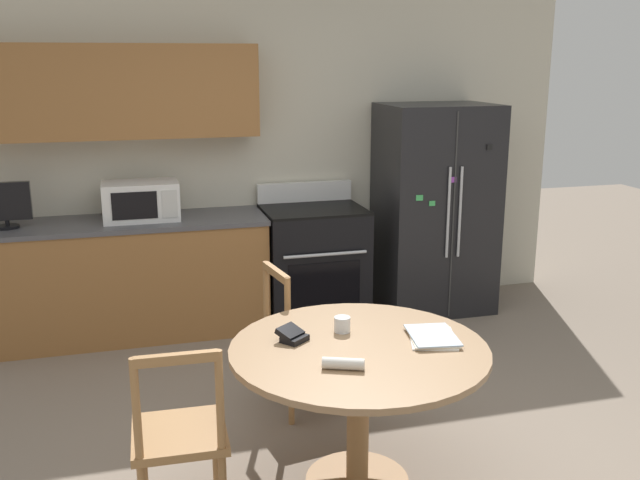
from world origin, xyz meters
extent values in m
plane|color=gray|center=(0.00, 0.00, 0.00)|extent=(14.00, 14.00, 0.00)
cube|color=beige|center=(0.00, 2.65, 1.30)|extent=(5.20, 0.10, 2.60)
cube|color=#936033|center=(-1.14, 2.43, 1.84)|extent=(2.12, 0.34, 0.68)
cube|color=#936033|center=(-1.14, 2.29, 0.43)|extent=(2.12, 0.62, 0.86)
cube|color=#4C4C51|center=(-1.14, 2.29, 0.88)|extent=(2.14, 0.64, 0.03)
cube|color=black|center=(1.38, 2.24, 0.86)|extent=(0.91, 0.68, 1.72)
cube|color=#333333|center=(1.38, 1.89, 0.86)|extent=(0.01, 0.01, 1.65)
cylinder|color=silver|center=(1.33, 1.88, 0.90)|extent=(0.02, 0.02, 0.72)
cylinder|color=silver|center=(1.43, 1.88, 0.90)|extent=(0.02, 0.02, 0.72)
cube|color=#3FB259|center=(1.19, 1.89, 0.98)|extent=(0.05, 0.01, 0.04)
cube|color=black|center=(1.66, 1.89, 1.40)|extent=(0.05, 0.02, 0.04)
cube|color=#3FB259|center=(1.08, 1.89, 1.03)|extent=(0.06, 0.01, 0.04)
cube|color=purple|center=(1.36, 1.89, 1.16)|extent=(0.05, 0.02, 0.04)
cube|color=black|center=(0.33, 2.26, 0.45)|extent=(0.80, 0.64, 0.90)
cube|color=black|center=(0.33, 1.94, 0.36)|extent=(0.57, 0.01, 0.40)
cylinder|color=silver|center=(0.33, 1.91, 0.63)|extent=(0.65, 0.02, 0.02)
cube|color=black|center=(0.33, 2.26, 0.91)|extent=(0.80, 0.64, 0.02)
cube|color=white|center=(0.33, 2.55, 1.00)|extent=(0.80, 0.06, 0.16)
cube|color=white|center=(-0.99, 2.30, 1.04)|extent=(0.55, 0.35, 0.29)
cube|color=black|center=(-1.04, 2.12, 1.04)|extent=(0.32, 0.01, 0.20)
cube|color=silver|center=(-0.79, 2.12, 1.04)|extent=(0.11, 0.01, 0.21)
cylinder|color=black|center=(-1.93, 2.26, 0.91)|extent=(0.16, 0.16, 0.02)
cylinder|color=black|center=(-1.93, 2.26, 0.94)|extent=(0.03, 0.03, 0.04)
cube|color=black|center=(-1.93, 2.26, 1.10)|extent=(0.35, 0.05, 0.27)
cylinder|color=#997551|center=(-0.07, -0.08, 0.72)|extent=(1.25, 1.25, 0.03)
cylinder|color=#9E7042|center=(-0.07, -0.08, 0.36)|extent=(0.11, 0.11, 0.68)
cylinder|color=#9E7042|center=(-0.07, -0.08, 0.01)|extent=(0.52, 0.52, 0.03)
cube|color=#9E7042|center=(-0.11, 0.78, 0.43)|extent=(0.48, 0.48, 0.04)
cylinder|color=#9E7042|center=(0.03, 0.98, 0.21)|extent=(0.04, 0.04, 0.41)
cylinder|color=#9E7042|center=(0.09, 0.64, 0.21)|extent=(0.04, 0.04, 0.41)
cylinder|color=#9E7042|center=(-0.31, 0.93, 0.21)|extent=(0.04, 0.04, 0.41)
cylinder|color=#9E7042|center=(-0.25, 0.59, 0.21)|extent=(0.04, 0.04, 0.41)
cylinder|color=#9E7042|center=(-0.32, 0.92, 0.68)|extent=(0.04, 0.04, 0.45)
cylinder|color=#9E7042|center=(-0.27, 0.58, 0.68)|extent=(0.04, 0.04, 0.45)
cube|color=#9E7042|center=(-0.29, 0.75, 0.88)|extent=(0.09, 0.35, 0.04)
cube|color=#9E7042|center=(-0.94, -0.13, 0.43)|extent=(0.43, 0.43, 0.04)
cylinder|color=#9E7042|center=(-1.10, 0.05, 0.21)|extent=(0.04, 0.04, 0.41)
cylinder|color=#9E7042|center=(-0.76, 0.03, 0.21)|extent=(0.04, 0.04, 0.41)
cylinder|color=#9E7042|center=(-1.12, -0.32, 0.68)|extent=(0.04, 0.04, 0.45)
cylinder|color=#9E7042|center=(-0.77, -0.33, 0.68)|extent=(0.04, 0.04, 0.45)
cube|color=#9E7042|center=(-0.95, -0.32, 0.88)|extent=(0.35, 0.05, 0.04)
cylinder|color=silver|center=(-0.09, 0.13, 0.78)|extent=(0.08, 0.08, 0.08)
cylinder|color=#4C8C59|center=(-0.09, 0.13, 0.76)|extent=(0.07, 0.07, 0.04)
cylinder|color=silver|center=(-0.22, -0.30, 0.76)|extent=(0.19, 0.12, 0.05)
cube|color=black|center=(-0.35, 0.06, 0.75)|extent=(0.15, 0.15, 0.03)
cube|color=black|center=(-0.37, 0.09, 0.78)|extent=(0.16, 0.15, 0.06)
cube|color=white|center=(0.31, -0.09, 0.74)|extent=(0.30, 0.35, 0.01)
cube|color=beige|center=(0.31, -0.09, 0.75)|extent=(0.28, 0.34, 0.01)
cube|color=silver|center=(0.31, -0.09, 0.76)|extent=(0.26, 0.33, 0.01)
camera|label=1|loc=(-1.10, -3.09, 2.08)|focal=40.00mm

